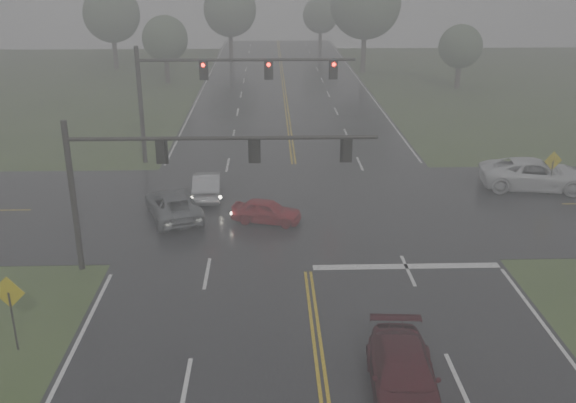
{
  "coord_description": "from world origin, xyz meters",
  "views": [
    {
      "loc": [
        -1.68,
        -11.6,
        13.14
      ],
      "look_at": [
        -0.83,
        16.0,
        2.64
      ],
      "focal_mm": 40.0,
      "sensor_mm": 36.0,
      "label": 1
    }
  ],
  "objects_px": {
    "sedan_silver": "(208,197)",
    "sedan_maroon": "(402,396)",
    "car_grey": "(174,218)",
    "signal_gantry_near": "(167,166)",
    "sedan_red": "(267,222)",
    "pickup_white": "(533,189)",
    "signal_gantry_far": "(207,81)"
  },
  "relations": [
    {
      "from": "car_grey",
      "to": "signal_gantry_near",
      "type": "relative_size",
      "value": 0.39
    },
    {
      "from": "sedan_maroon",
      "to": "sedan_silver",
      "type": "xyz_separation_m",
      "value": [
        -7.81,
        18.61,
        0.0
      ]
    },
    {
      "from": "sedan_maroon",
      "to": "signal_gantry_far",
      "type": "bearing_deg",
      "value": 111.87
    },
    {
      "from": "sedan_silver",
      "to": "sedan_red",
      "type": "bearing_deg",
      "value": 128.28
    },
    {
      "from": "car_grey",
      "to": "signal_gantry_far",
      "type": "relative_size",
      "value": 0.36
    },
    {
      "from": "pickup_white",
      "to": "signal_gantry_far",
      "type": "height_order",
      "value": "signal_gantry_far"
    },
    {
      "from": "sedan_red",
      "to": "signal_gantry_far",
      "type": "distance_m",
      "value": 12.92
    },
    {
      "from": "sedan_silver",
      "to": "signal_gantry_near",
      "type": "bearing_deg",
      "value": 82.77
    },
    {
      "from": "car_grey",
      "to": "pickup_white",
      "type": "height_order",
      "value": "pickup_white"
    },
    {
      "from": "sedan_silver",
      "to": "signal_gantry_near",
      "type": "relative_size",
      "value": 0.33
    },
    {
      "from": "pickup_white",
      "to": "sedan_maroon",
      "type": "bearing_deg",
      "value": 156.9
    },
    {
      "from": "sedan_red",
      "to": "pickup_white",
      "type": "relative_size",
      "value": 0.57
    },
    {
      "from": "sedan_red",
      "to": "pickup_white",
      "type": "xyz_separation_m",
      "value": [
        16.24,
        4.85,
        0.0
      ]
    },
    {
      "from": "signal_gantry_near",
      "to": "signal_gantry_far",
      "type": "bearing_deg",
      "value": 88.85
    },
    {
      "from": "pickup_white",
      "to": "signal_gantry_far",
      "type": "relative_size",
      "value": 0.45
    },
    {
      "from": "sedan_silver",
      "to": "car_grey",
      "type": "distance_m",
      "value": 3.54
    },
    {
      "from": "sedan_maroon",
      "to": "car_grey",
      "type": "relative_size",
      "value": 1.01
    },
    {
      "from": "car_grey",
      "to": "signal_gantry_near",
      "type": "xyz_separation_m",
      "value": [
        0.81,
        -5.98,
        4.83
      ]
    },
    {
      "from": "sedan_red",
      "to": "car_grey",
      "type": "bearing_deg",
      "value": 95.53
    },
    {
      "from": "pickup_white",
      "to": "signal_gantry_far",
      "type": "xyz_separation_m",
      "value": [
        -20.13,
        6.16,
        5.53
      ]
    },
    {
      "from": "sedan_silver",
      "to": "sedan_maroon",
      "type": "bearing_deg",
      "value": 110.17
    },
    {
      "from": "sedan_maroon",
      "to": "pickup_white",
      "type": "bearing_deg",
      "value": 62.6
    },
    {
      "from": "pickup_white",
      "to": "car_grey",
      "type": "bearing_deg",
      "value": 109.06
    },
    {
      "from": "signal_gantry_far",
      "to": "signal_gantry_near",
      "type": "bearing_deg",
      "value": -91.15
    },
    {
      "from": "sedan_maroon",
      "to": "sedan_silver",
      "type": "height_order",
      "value": "sedan_maroon"
    },
    {
      "from": "signal_gantry_near",
      "to": "signal_gantry_far",
      "type": "distance_m",
      "value": 16.18
    },
    {
      "from": "sedan_maroon",
      "to": "sedan_red",
      "type": "bearing_deg",
      "value": 110.62
    },
    {
      "from": "car_grey",
      "to": "sedan_silver",
      "type": "bearing_deg",
      "value": -135.67
    },
    {
      "from": "sedan_red",
      "to": "sedan_silver",
      "type": "xyz_separation_m",
      "value": [
        -3.47,
        4.01,
        0.0
      ]
    },
    {
      "from": "sedan_red",
      "to": "car_grey",
      "type": "distance_m",
      "value": 5.09
    },
    {
      "from": "sedan_maroon",
      "to": "signal_gantry_near",
      "type": "relative_size",
      "value": 0.39
    },
    {
      "from": "signal_gantry_far",
      "to": "sedan_silver",
      "type": "bearing_deg",
      "value": -86.59
    }
  ]
}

